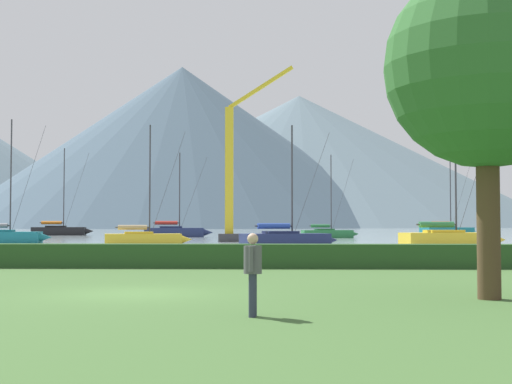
{
  "coord_description": "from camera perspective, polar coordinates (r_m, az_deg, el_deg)",
  "views": [
    {
      "loc": [
        3.83,
        -18.88,
        1.85
      ],
      "look_at": [
        1.11,
        66.42,
        5.54
      ],
      "focal_mm": 50.58,
      "sensor_mm": 36.0,
      "label": 1
    }
  ],
  "objects": [
    {
      "name": "sailboat_slip_5",
      "position": [
        113.66,
        -15.26,
        -2.93
      ],
      "size": [
        9.3,
        3.91,
        13.32
      ],
      "rotation": [
        0.0,
        0.0,
        0.16
      ],
      "color": "black",
      "rests_on": "harbor_water"
    },
    {
      "name": "distant_hill_central_peak",
      "position": [
        381.71,
        3.44,
        2.46
      ],
      "size": [
        261.89,
        261.89,
        69.43
      ],
      "primitive_type": "cone",
      "color": "slate",
      "rests_on": "ground_plane"
    },
    {
      "name": "sailboat_slip_9",
      "position": [
        60.09,
        -8.83,
        -3.64
      ],
      "size": [
        7.3,
        3.5,
        10.0
      ],
      "rotation": [
        0.0,
        0.0,
        0.24
      ],
      "color": "gold",
      "rests_on": "harbor_water"
    },
    {
      "name": "sailboat_slip_12",
      "position": [
        96.05,
        -6.4,
        -3.12
      ],
      "size": [
        9.11,
        3.35,
        11.22
      ],
      "rotation": [
        0.0,
        0.0,
        0.09
      ],
      "color": "navy",
      "rests_on": "harbor_water"
    },
    {
      "name": "dock_crane",
      "position": [
        71.84,
        -1.93,
        0.85
      ],
      "size": [
        7.41,
        2.0,
        17.61
      ],
      "color": "#333338",
      "rests_on": "ground_plane"
    },
    {
      "name": "distant_hill_west_ridge",
      "position": [
        327.78,
        -5.88,
        3.58
      ],
      "size": [
        204.01,
        204.01,
        72.78
      ],
      "primitive_type": "cone",
      "color": "#425666",
      "rests_on": "ground_plane"
    },
    {
      "name": "sailboat_slip_0",
      "position": [
        109.35,
        14.92,
        -2.97
      ],
      "size": [
        9.01,
        5.22,
        11.5
      ],
      "rotation": [
        0.0,
        0.0,
        0.36
      ],
      "color": "#19707A",
      "rests_on": "harbor_water"
    },
    {
      "name": "person_standing_walker",
      "position": [
        14.34,
        -0.26,
        -5.98
      ],
      "size": [
        0.36,
        0.57,
        1.65
      ],
      "rotation": [
        0.0,
        0.0,
        -0.1
      ],
      "color": "#2D3347",
      "rests_on": "ground_plane"
    },
    {
      "name": "park_tree",
      "position": [
        18.98,
        18.21,
        10.29
      ],
      "size": [
        5.03,
        5.03,
        8.85
      ],
      "color": "#4C3823",
      "rests_on": "ground_plane"
    },
    {
      "name": "sailboat_slip_8",
      "position": [
        71.07,
        -19.24,
        -3.3
      ],
      "size": [
        7.85,
        2.99,
        11.59
      ],
      "rotation": [
        0.0,
        0.0,
        0.11
      ],
      "color": "#19707A",
      "rests_on": "harbor_water"
    },
    {
      "name": "hedge_line",
      "position": [
        30.16,
        -5.5,
        -5.05
      ],
      "size": [
        80.0,
        1.2,
        0.98
      ],
      "primitive_type": "cube",
      "color": "#284C23",
      "rests_on": "ground_plane"
    },
    {
      "name": "sailboat_slip_7",
      "position": [
        90.18,
        5.71,
        -3.25
      ],
      "size": [
        7.33,
        3.2,
        10.4
      ],
      "rotation": [
        0.0,
        0.0,
        0.18
      ],
      "color": "#236B38",
      "rests_on": "harbor_water"
    },
    {
      "name": "ground_plane",
      "position": [
        19.36,
        -9.7,
        -7.93
      ],
      "size": [
        1000.0,
        1000.0,
        0.0
      ],
      "primitive_type": "plane",
      "color": "#3D602D"
    },
    {
      "name": "sailboat_slip_1",
      "position": [
        56.67,
        15.11,
        -3.56
      ],
      "size": [
        8.47,
        3.97,
        10.91
      ],
      "rotation": [
        0.0,
        0.0,
        0.22
      ],
      "color": "gold",
      "rests_on": "harbor_water"
    },
    {
      "name": "harbor_water",
      "position": [
        155.94,
        0.42,
        -3.16
      ],
      "size": [
        320.0,
        246.0,
        0.0
      ],
      "primitive_type": "cube",
      "color": "#8C9EA3",
      "rests_on": "ground_plane"
    },
    {
      "name": "sailboat_slip_4",
      "position": [
        55.11,
        2.42,
        -3.73
      ],
      "size": [
        7.82,
        4.51,
        9.39
      ],
      "rotation": [
        0.0,
        0.0,
        0.36
      ],
      "color": "navy",
      "rests_on": "harbor_water"
    }
  ]
}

